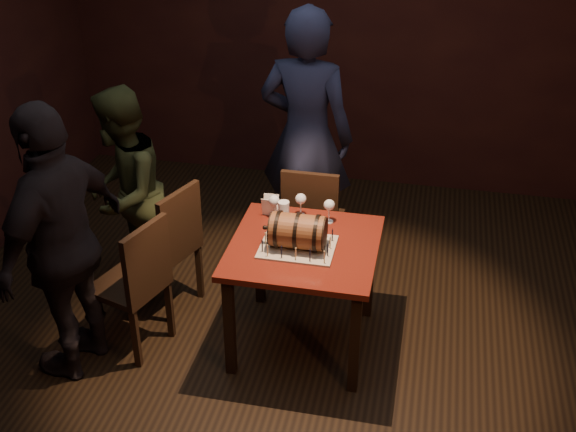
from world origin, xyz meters
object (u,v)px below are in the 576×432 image
(pint_of_ale, at_px, (284,213))
(person_back, at_px, (306,137))
(wine_glass_mid, at_px, (301,200))
(person_left_front, at_px, (63,244))
(person_left_rear, at_px, (124,193))
(chair_left_front, at_px, (137,280))
(chair_back, at_px, (312,218))
(wine_glass_left, at_px, (274,201))
(pub_table, at_px, (304,260))
(barrel_cake, at_px, (298,231))
(chair_left_rear, at_px, (171,242))
(wine_glass_right, at_px, (329,206))

(pint_of_ale, height_order, person_back, person_back)
(wine_glass_mid, relative_size, pint_of_ale, 1.07)
(wine_glass_mid, height_order, person_left_front, person_left_front)
(person_back, height_order, person_left_front, person_back)
(wine_glass_mid, bearing_deg, person_left_rear, 177.88)
(chair_left_front, bearing_deg, chair_back, 46.59)
(person_left_front, bearing_deg, wine_glass_left, 137.01)
(pub_table, distance_m, chair_left_front, 1.04)
(pub_table, bearing_deg, person_left_rear, 163.72)
(barrel_cake, relative_size, chair_back, 0.41)
(chair_back, relative_size, person_left_rear, 0.62)
(chair_left_rear, bearing_deg, person_left_rear, 154.38)
(pub_table, relative_size, person_left_rear, 0.60)
(wine_glass_left, height_order, wine_glass_mid, same)
(pint_of_ale, xyz_separation_m, person_back, (-0.03, 0.88, 0.15))
(pub_table, relative_size, pint_of_ale, 6.00)
(wine_glass_right, distance_m, person_left_rear, 1.45)
(wine_glass_left, height_order, chair_left_front, chair_left_front)
(wine_glass_mid, distance_m, person_back, 0.79)
(wine_glass_right, bearing_deg, barrel_cake, -111.20)
(wine_glass_mid, xyz_separation_m, wine_glass_right, (0.19, -0.04, 0.00))
(barrel_cake, height_order, person_back, person_back)
(pub_table, height_order, wine_glass_right, wine_glass_right)
(pub_table, bearing_deg, barrel_cake, -126.27)
(wine_glass_left, bearing_deg, wine_glass_mid, 19.15)
(barrel_cake, distance_m, chair_back, 0.84)
(wine_glass_right, xyz_separation_m, person_left_rear, (-1.45, 0.09, -0.11))
(person_left_front, bearing_deg, wine_glass_mid, 135.13)
(pint_of_ale, xyz_separation_m, chair_left_rear, (-0.78, -0.03, -0.30))
(barrel_cake, bearing_deg, person_left_rear, 161.62)
(wine_glass_right, bearing_deg, pint_of_ale, -166.70)
(chair_back, bearing_deg, wine_glass_left, -112.35)
(wine_glass_mid, xyz_separation_m, person_left_rear, (-1.25, 0.05, -0.11))
(pub_table, xyz_separation_m, wine_glass_right, (0.10, 0.30, 0.23))
(chair_left_rear, xyz_separation_m, person_left_front, (-0.38, -0.68, 0.35))
(wine_glass_mid, bearing_deg, person_left_front, -146.44)
(person_left_rear, height_order, person_left_front, person_left_front)
(barrel_cake, height_order, chair_back, barrel_cake)
(barrel_cake, relative_size, wine_glass_mid, 2.39)
(wine_glass_right, distance_m, pint_of_ale, 0.29)
(chair_left_front, bearing_deg, chair_left_rear, 84.18)
(chair_back, bearing_deg, person_left_rear, -165.65)
(wine_glass_left, distance_m, wine_glass_right, 0.36)
(chair_left_front, height_order, person_back, person_back)
(person_back, bearing_deg, chair_back, 114.05)
(wine_glass_right, distance_m, chair_left_rear, 1.12)
(pub_table, relative_size, chair_left_front, 0.97)
(chair_left_rear, bearing_deg, chair_left_front, -95.82)
(wine_glass_right, relative_size, chair_left_front, 0.17)
(barrel_cake, bearing_deg, pint_of_ale, 117.65)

